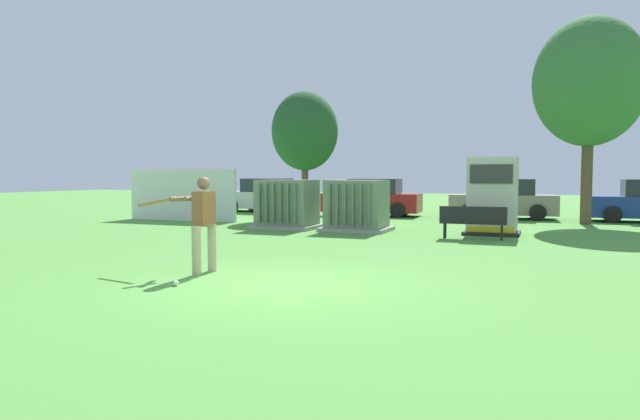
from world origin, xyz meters
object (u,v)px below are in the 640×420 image
at_px(transformer_west, 287,205).
at_px(batter, 201,219).
at_px(sports_ball, 176,283).
at_px(transformer_mid_west, 357,206).
at_px(generator_enclosure, 492,196).
at_px(park_bench, 473,220).
at_px(parked_car_right_of_center, 503,200).
at_px(parked_car_leftmost, 265,196).
at_px(parked_car_left_of_center, 373,199).

height_order(transformer_west, batter, batter).
relative_size(transformer_west, sports_ball, 23.33).
distance_m(transformer_mid_west, generator_enclosure, 4.15).
bearing_deg(batter, sports_ball, -76.03).
distance_m(park_bench, sports_ball, 9.33).
bearing_deg(parked_car_right_of_center, sports_ball, -102.92).
bearing_deg(generator_enclosure, parked_car_leftmost, 148.09).
height_order(park_bench, parked_car_leftmost, parked_car_leftmost).
bearing_deg(transformer_mid_west, parked_car_right_of_center, 60.76).
distance_m(generator_enclosure, sports_ball, 10.97).
xyz_separation_m(transformer_mid_west, generator_enclosure, (4.11, 0.43, 0.35)).
bearing_deg(batter, transformer_west, 104.87).
height_order(batter, parked_car_right_of_center, batter).
distance_m(transformer_mid_west, parked_car_right_of_center, 8.17).
height_order(transformer_mid_west, parked_car_left_of_center, same).
distance_m(transformer_west, batter, 8.82).
height_order(parked_car_leftmost, parked_car_right_of_center, same).
height_order(transformer_west, parked_car_leftmost, same).
bearing_deg(park_bench, transformer_west, 169.65).
distance_m(park_bench, parked_car_left_of_center, 9.44).
distance_m(generator_enclosure, park_bench, 1.72).
height_order(parked_car_left_of_center, parked_car_right_of_center, same).
height_order(transformer_mid_west, batter, batter).
xyz_separation_m(park_bench, sports_ball, (-3.61, -8.58, -0.49)).
bearing_deg(transformer_west, parked_car_right_of_center, 48.03).
xyz_separation_m(parked_car_left_of_center, parked_car_right_of_center, (5.44, 0.39, 0.00)).
bearing_deg(park_bench, parked_car_leftmost, 141.68).
xyz_separation_m(generator_enclosure, sports_ball, (-3.99, -10.16, -1.09)).
height_order(park_bench, sports_ball, park_bench).
bearing_deg(parked_car_leftmost, transformer_mid_west, -46.33).
relative_size(transformer_mid_west, parked_car_leftmost, 0.48).
relative_size(parked_car_left_of_center, parked_car_right_of_center, 0.99).
relative_size(park_bench, parked_car_leftmost, 0.42).
xyz_separation_m(generator_enclosure, parked_car_right_of_center, (-0.12, 6.70, -0.38)).
height_order(transformer_mid_west, park_bench, transformer_mid_west).
distance_m(park_bench, parked_car_leftmost, 13.73).
bearing_deg(transformer_west, sports_ball, -75.24).
bearing_deg(parked_car_left_of_center, batter, -85.23).
bearing_deg(sports_ball, generator_enclosure, 68.55).
relative_size(transformer_west, parked_car_right_of_center, 0.49).
bearing_deg(park_bench, sports_ball, -112.82).
relative_size(park_bench, parked_car_left_of_center, 0.42).
xyz_separation_m(parked_car_leftmost, parked_car_left_of_center, (5.59, -0.63, 0.00)).
distance_m(transformer_mid_west, parked_car_left_of_center, 6.90).
bearing_deg(transformer_mid_west, sports_ball, -89.28).
xyz_separation_m(sports_ball, parked_car_right_of_center, (3.87, 16.86, 0.71)).
bearing_deg(batter, park_bench, 62.16).
bearing_deg(parked_car_right_of_center, generator_enclosure, -88.96).
distance_m(transformer_west, parked_car_leftmost, 8.70).
relative_size(sports_ball, parked_car_leftmost, 0.02).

